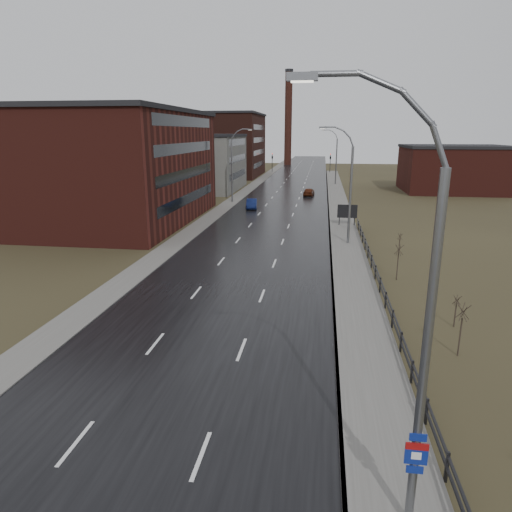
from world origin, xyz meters
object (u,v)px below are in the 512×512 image
(car_near, at_px, (252,204))
(car_far, at_px, (309,192))
(billboard, at_px, (347,212))
(streetlight_main, at_px, (415,329))

(car_near, height_order, car_far, car_far)
(car_near, bearing_deg, billboard, -47.04)
(billboard, bearing_deg, car_far, 101.44)
(streetlight_main, distance_m, car_near, 55.96)
(car_far, bearing_deg, billboard, 106.52)
(streetlight_main, distance_m, billboard, 43.32)
(billboard, distance_m, car_far, 26.69)
(car_near, bearing_deg, streetlight_main, -83.56)
(streetlight_main, relative_size, billboard, 4.63)
(billboard, bearing_deg, streetlight_main, -90.83)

